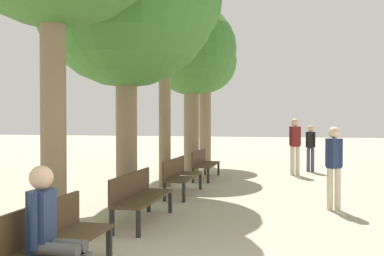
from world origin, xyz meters
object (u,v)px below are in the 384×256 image
(tree_row_3, at_px, (191,52))
(pedestrian_mid, at_px, (310,145))
(bench_row_1, at_px, (139,194))
(bench_row_3, at_px, (203,162))
(tree_row_4, at_px, (205,64))
(pedestrian_far, at_px, (334,162))
(pedestrian_near, at_px, (295,143))
(bench_row_0, at_px, (49,238))
(person_seated, at_px, (52,228))
(bench_row_2, at_px, (180,174))

(tree_row_3, xyz_separation_m, pedestrian_mid, (3.84, 1.01, -3.09))
(bench_row_1, xyz_separation_m, tree_row_3, (-0.70, 6.95, 3.48))
(bench_row_3, xyz_separation_m, pedestrian_mid, (3.14, 2.48, 0.40))
(bench_row_3, height_order, pedestrian_mid, pedestrian_mid)
(tree_row_4, height_order, pedestrian_far, tree_row_4)
(bench_row_3, xyz_separation_m, pedestrian_near, (2.63, 1.44, 0.53))
(pedestrian_near, height_order, pedestrian_far, pedestrian_near)
(bench_row_3, bearing_deg, pedestrian_far, -48.32)
(bench_row_0, height_order, person_seated, person_seated)
(bench_row_1, distance_m, bench_row_2, 2.74)
(pedestrian_far, bearing_deg, bench_row_2, 163.84)
(person_seated, bearing_deg, pedestrian_far, 57.81)
(tree_row_4, relative_size, person_seated, 4.02)
(pedestrian_near, bearing_deg, tree_row_4, 144.57)
(bench_row_1, relative_size, pedestrian_mid, 1.16)
(person_seated, bearing_deg, bench_row_1, 94.37)
(tree_row_4, bearing_deg, bench_row_2, -83.86)
(tree_row_4, distance_m, pedestrian_far, 9.00)
(pedestrian_far, bearing_deg, bench_row_1, -151.47)
(bench_row_3, xyz_separation_m, person_seated, (0.23, -8.56, 0.19))
(tree_row_4, bearing_deg, bench_row_3, -79.51)
(tree_row_4, bearing_deg, pedestrian_mid, -19.10)
(bench_row_1, bearing_deg, pedestrian_mid, 68.50)
(bench_row_0, relative_size, pedestrian_far, 1.12)
(pedestrian_near, bearing_deg, bench_row_1, -110.76)
(pedestrian_near, bearing_deg, bench_row_2, -122.13)
(bench_row_3, relative_size, pedestrian_far, 1.12)
(bench_row_3, xyz_separation_m, pedestrian_far, (3.29, -3.70, 0.43))
(tree_row_3, bearing_deg, bench_row_1, -84.21)
(tree_row_3, bearing_deg, pedestrian_far, -52.25)
(bench_row_3, height_order, pedestrian_far, pedestrian_far)
(pedestrian_far, bearing_deg, bench_row_3, 131.68)
(pedestrian_far, bearing_deg, bench_row_0, -125.98)
(tree_row_3, height_order, pedestrian_near, tree_row_3)
(tree_row_3, bearing_deg, pedestrian_mid, 14.74)
(bench_row_2, height_order, person_seated, person_seated)
(bench_row_1, xyz_separation_m, pedestrian_far, (3.29, 1.79, 0.43))
(bench_row_0, bearing_deg, person_seated, -53.96)
(bench_row_2, bearing_deg, tree_row_3, 99.50)
(bench_row_2, height_order, tree_row_4, tree_row_4)
(bench_row_0, height_order, bench_row_3, same)
(bench_row_0, xyz_separation_m, bench_row_3, (0.00, 8.23, 0.00))
(bench_row_2, bearing_deg, pedestrian_mid, 58.99)
(bench_row_1, bearing_deg, tree_row_4, 94.34)
(bench_row_0, bearing_deg, pedestrian_far, 54.02)
(person_seated, distance_m, pedestrian_mid, 11.41)
(pedestrian_mid, bearing_deg, tree_row_3, -165.26)
(bench_row_1, relative_size, pedestrian_far, 1.12)
(pedestrian_near, bearing_deg, bench_row_3, -151.32)
(person_seated, xyz_separation_m, pedestrian_mid, (2.90, 11.03, 0.21))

